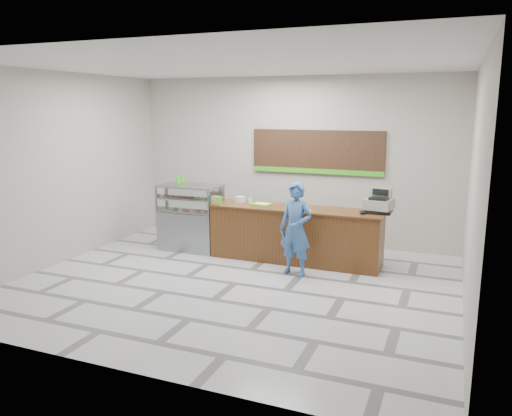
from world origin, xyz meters
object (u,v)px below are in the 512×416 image
at_px(display_case, 191,217).
at_px(cash_register, 379,204).
at_px(sales_counter, 295,235).
at_px(customer, 296,229).
at_px(serving_tray, 261,204).

distance_m(display_case, cash_register, 3.76).
bearing_deg(sales_counter, display_case, -180.00).
height_order(display_case, cash_register, cash_register).
distance_m(sales_counter, display_case, 2.23).
xyz_separation_m(cash_register, customer, (-1.26, -0.88, -0.38)).
bearing_deg(customer, display_case, 173.52).
relative_size(display_case, customer, 0.82).
distance_m(display_case, serving_tray, 1.56).
xyz_separation_m(sales_counter, serving_tray, (-0.70, 0.06, 0.52)).
relative_size(sales_counter, display_case, 2.45).
relative_size(serving_tray, customer, 0.25).
xyz_separation_m(serving_tray, customer, (0.94, -0.79, -0.23)).
distance_m(sales_counter, serving_tray, 0.88).
xyz_separation_m(sales_counter, cash_register, (1.50, 0.15, 0.67)).
bearing_deg(cash_register, serving_tray, -169.02).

